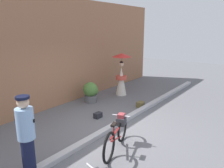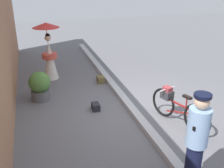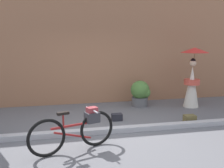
{
  "view_description": "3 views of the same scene",
  "coord_description": "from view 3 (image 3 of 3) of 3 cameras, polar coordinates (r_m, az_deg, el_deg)",
  "views": [
    {
      "loc": [
        -4.69,
        -3.69,
        2.96
      ],
      "look_at": [
        0.63,
        0.38,
        1.23
      ],
      "focal_mm": 35.21,
      "sensor_mm": 36.0,
      "label": 1
    },
    {
      "loc": [
        -5.54,
        2.29,
        3.33
      ],
      "look_at": [
        -0.2,
        0.64,
        0.98
      ],
      "focal_mm": 42.75,
      "sensor_mm": 36.0,
      "label": 2
    },
    {
      "loc": [
        -1.04,
        -5.65,
        2.14
      ],
      "look_at": [
        0.23,
        0.29,
        1.09
      ],
      "focal_mm": 42.16,
      "sensor_mm": 36.0,
      "label": 3
    }
  ],
  "objects": [
    {
      "name": "ground_plane",
      "position": [
        6.13,
        -1.57,
        -10.61
      ],
      "size": [
        30.0,
        30.0,
        0.0
      ],
      "primitive_type": "plane",
      "color": "slate"
    },
    {
      "name": "building_wall",
      "position": [
        8.8,
        -5.37,
        9.06
      ],
      "size": [
        14.0,
        0.4,
        4.05
      ],
      "primitive_type": "cube",
      "color": "#9E6B4C",
      "rests_on": "ground_plane"
    },
    {
      "name": "sidewalk_curb",
      "position": [
        6.11,
        -1.58,
        -10.08
      ],
      "size": [
        14.0,
        0.2,
        0.12
      ],
      "primitive_type": "cube",
      "color": "#B2B2B7",
      "rests_on": "ground_plane"
    },
    {
      "name": "bicycle_near_officer",
      "position": [
        5.16,
        -7.66,
        -9.64
      ],
      "size": [
        1.67,
        0.66,
        0.81
      ],
      "color": "black",
      "rests_on": "ground_plane"
    },
    {
      "name": "person_with_parasol",
      "position": [
        8.6,
        17.06,
        1.57
      ],
      "size": [
        0.86,
        0.86,
        1.87
      ],
      "color": "silver",
      "rests_on": "ground_plane"
    },
    {
      "name": "potted_plant_by_door",
      "position": [
        8.44,
        6.21,
        -1.95
      ],
      "size": [
        0.61,
        0.59,
        0.82
      ],
      "color": "#59595B",
      "rests_on": "ground_plane"
    },
    {
      "name": "backpack_on_pavement",
      "position": [
        7.0,
        1.07,
        -7.15
      ],
      "size": [
        0.27,
        0.19,
        0.18
      ],
      "color": "#26262D",
      "rests_on": "ground_plane"
    },
    {
      "name": "backpack_spare",
      "position": [
        7.07,
        16.52,
        -7.27
      ],
      "size": [
        0.29,
        0.21,
        0.21
      ],
      "color": "brown",
      "rests_on": "ground_plane"
    }
  ]
}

